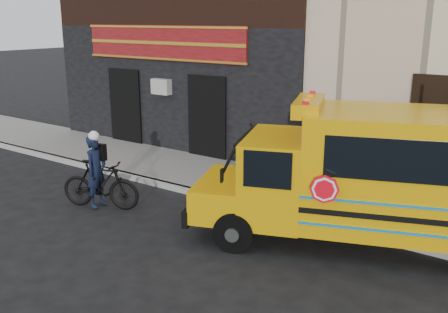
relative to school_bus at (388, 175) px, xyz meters
name	(u,v)px	position (x,y,z in m)	size (l,w,h in m)	color
ground	(176,246)	(-3.40, -2.38, -1.51)	(120.00, 120.00, 0.00)	black
curb	(245,205)	(-3.40, 0.22, -1.43)	(40.00, 0.20, 0.15)	#999893
sidewalk	(276,188)	(-3.40, 1.72, -1.43)	(40.00, 3.00, 0.15)	slate
school_bus	(388,175)	(0.00, 0.00, 0.00)	(7.21, 4.35, 2.92)	black
bicycle	(100,184)	(-6.24, -1.76, -0.92)	(0.56, 1.97, 1.18)	black
cyclist	(96,173)	(-6.33, -1.78, -0.64)	(0.63, 0.41, 1.73)	black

